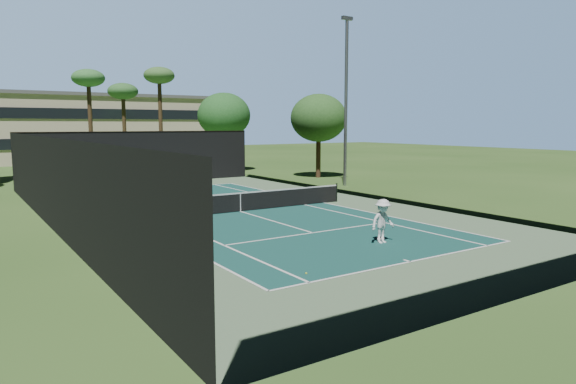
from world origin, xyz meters
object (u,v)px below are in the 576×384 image
Objects in this scene: tennis_ball_a at (306,273)px; trash_bin at (118,179)px; tennis_ball_c at (205,201)px; park_bench at (88,179)px; tennis_net at (240,201)px; tennis_ball_b at (143,212)px; player at (383,221)px; tennis_ball_d at (160,210)px.

trash_bin is at bearing 86.44° from tennis_ball_a.
tennis_ball_c is 12.24m from park_bench.
park_bench is (-4.21, 15.78, -0.01)m from tennis_net.
tennis_ball_b is at bearing -157.84° from tennis_ball_c.
player is at bearing -82.78° from tennis_net.
tennis_ball_c is at bearing 94.30° from player.
tennis_net is at bearing -38.38° from tennis_ball_d.
player reaches higher than trash_bin.
tennis_net is 15.83m from trash_bin.
tennis_net reaches higher than tennis_ball_d.
tennis_net reaches higher than tennis_ball_a.
tennis_ball_b is 13.27m from park_bench.
tennis_ball_a is at bearing -93.56° from trash_bin.
park_bench is (-4.10, 11.52, 0.52)m from tennis_ball_c.
tennis_ball_d is (-3.29, -1.57, 0.01)m from tennis_ball_c.
park_bench is at bearing 93.56° from tennis_ball_d.
tennis_ball_a is 15.80m from tennis_ball_c.
player is 13.66m from tennis_ball_c.
tennis_ball_b is (-4.37, 2.52, -0.52)m from tennis_net.
tennis_ball_d is (0.98, 0.17, -0.00)m from tennis_ball_b.
trash_bin reaches higher than tennis_ball_a.
trash_bin is (-2.02, 15.71, -0.08)m from tennis_net.
tennis_net is at bearing -29.98° from tennis_ball_b.
tennis_ball_c is 0.86× the size of tennis_ball_d.
player is at bearing -77.89° from park_bench.
tennis_net is 7.58× the size of player.
tennis_ball_a is 26.89m from trash_bin.
trash_bin is at bearing 79.87° from tennis_ball_b.
park_bench is (-0.52, 26.92, 0.51)m from tennis_ball_a.
player reaches higher than tennis_ball_c.
tennis_ball_a is at bearing -88.90° from park_bench.
tennis_ball_c is 0.04× the size of park_bench.
tennis_ball_d is at bearing 88.77° from tennis_ball_a.
park_bench reaches higher than tennis_ball_d.
trash_bin is at bearing 96.18° from player.
park_bench reaches higher than tennis_ball_a.
tennis_ball_b is 4.61m from tennis_ball_c.
tennis_ball_d reaches higher than tennis_ball_c.
tennis_ball_b reaches higher than tennis_ball_c.
park_bench is (-5.39, 25.10, -0.30)m from player.
tennis_ball_c is at bearing -80.51° from trash_bin.
player is at bearing 20.44° from tennis_ball_a.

